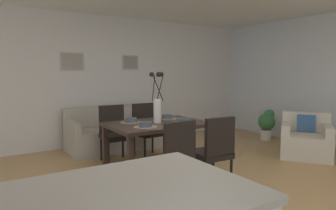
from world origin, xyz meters
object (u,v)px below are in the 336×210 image
bowl_far_right (167,116)px  framed_picture_left (72,61)px  bowl_far_left (184,120)px  sofa (117,134)px  centerpiece_vase (157,103)px  bowl_near_right (131,120)px  armchair (306,140)px  dining_chair_far_right (147,127)px  dining_chair_near_right (114,130)px  dining_chair_far_left (214,148)px  bowl_near_left (145,124)px  dining_table (157,128)px  dining_chair_near_left (174,155)px  framed_picture_center (130,62)px  potted_plant (267,123)px

bowl_far_right → framed_picture_left: size_ratio=0.39×
bowl_far_left → sofa: bowl_far_left is taller
centerpiece_vase → bowl_near_right: size_ratio=4.32×
bowl_near_right → armchair: (2.95, -0.88, -0.49)m
centerpiece_vase → bowl_far_right: (0.31, 0.22, -0.24)m
dining_chair_far_right → centerpiece_vase: bearing=-108.8°
dining_chair_near_right → armchair: dining_chair_near_right is taller
dining_chair_far_left → armchair: dining_chair_far_left is taller
bowl_near_right → bowl_near_left: bearing=-90.0°
bowl_near_left → bowl_far_left: 0.63m
dining_table → dining_chair_near_left: 0.95m
bowl_near_right → framed_picture_left: 2.14m
bowl_near_left → framed_picture_left: framed_picture_left is taller
armchair → framed_picture_center: 3.73m
dining_chair_near_right → centerpiece_vase: 1.08m
dining_chair_near_left → bowl_near_left: bearing=91.3°
armchair → centerpiece_vase: bearing=166.0°
sofa → potted_plant: bearing=-19.8°
bowl_far_right → framed_picture_center: 2.14m
potted_plant → dining_chair_near_right: bearing=174.5°
bowl_near_left → armchair: bowl_near_left is taller
dining_chair_near_right → bowl_far_left: (0.62, -1.12, 0.27)m
dining_chair_far_right → framed_picture_left: 1.94m
dining_chair_far_left → dining_chair_far_right: same height
dining_chair_near_left → bowl_far_left: bearing=47.3°
bowl_near_right → potted_plant: size_ratio=0.25×
framed_picture_center → bowl_near_right: bearing=-115.6°
bowl_near_right → bowl_far_left: size_ratio=1.00×
bowl_far_left → framed_picture_center: (0.29, 2.36, 0.90)m
framed_picture_center → potted_plant: framed_picture_center is taller
framed_picture_left → armchair: bearing=-40.8°
bowl_near_right → sofa: bowl_near_right is taller
bowl_near_right → armchair: 3.12m
centerpiece_vase → potted_plant: 3.22m
sofa → potted_plant: (3.03, -1.09, 0.09)m
dining_chair_near_left → sofa: dining_chair_near_left is taller
dining_chair_near_left → bowl_near_left: 0.72m
dining_chair_near_right → potted_plant: bearing=-5.5°
bowl_near_left → potted_plant: 3.53m
bowl_far_right → framed_picture_center: bearing=81.3°
dining_chair_near_right → centerpiece_vase: centerpiece_vase is taller
bowl_near_left → framed_picture_left: 2.55m
bowl_near_right → bowl_far_left: 0.77m
bowl_far_right → framed_picture_left: (-0.92, 1.93, 0.90)m
bowl_near_right → bowl_far_right: size_ratio=1.00×
bowl_near_right → potted_plant: 3.46m
bowl_near_right → dining_chair_far_right: bearing=47.2°
dining_table → bowl_near_left: 0.40m
dining_table → bowl_near_right: bearing=145.1°
sofa → armchair: (2.56, -2.32, 0.01)m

